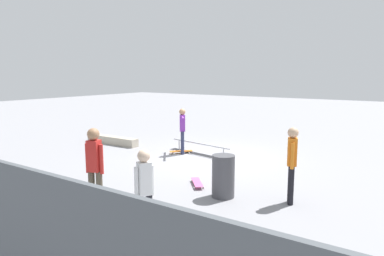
# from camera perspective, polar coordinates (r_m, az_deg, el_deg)

# --- Properties ---
(ground_plane) EXTENTS (60.00, 60.00, 0.00)m
(ground_plane) POSITION_cam_1_polar(r_m,az_deg,el_deg) (11.86, 2.53, -4.78)
(ground_plane) COLOR gray
(grind_rail) EXTENTS (2.76, 0.70, 0.41)m
(grind_rail) POSITION_cam_1_polar(r_m,az_deg,el_deg) (12.21, 1.32, -3.51)
(grind_rail) COLOR black
(grind_rail) RESTS_ON ground_plane
(skate_ledge) EXTENTS (2.48, 0.41, 0.31)m
(skate_ledge) POSITION_cam_1_polar(r_m,az_deg,el_deg) (14.38, -12.83, -1.95)
(skate_ledge) COLOR #B2A893
(skate_ledge) RESTS_ON ground_plane
(skater_main) EXTENTS (0.84, 1.06, 1.60)m
(skater_main) POSITION_cam_1_polar(r_m,az_deg,el_deg) (12.18, -1.57, 0.04)
(skater_main) COLOR #2D3351
(skater_main) RESTS_ON ground_plane
(skateboard_main) EXTENTS (0.68, 0.73, 0.09)m
(skateboard_main) POSITION_cam_1_polar(r_m,az_deg,el_deg) (12.42, -1.78, -3.80)
(skateboard_main) COLOR orange
(skateboard_main) RESTS_ON ground_plane
(bystander_orange_shirt) EXTENTS (0.26, 0.38, 1.67)m
(bystander_orange_shirt) POSITION_cam_1_polar(r_m,az_deg,el_deg) (7.82, 15.89, -5.16)
(bystander_orange_shirt) COLOR black
(bystander_orange_shirt) RESTS_ON ground_plane
(bystander_white_shirt) EXTENTS (0.25, 0.35, 1.56)m
(bystander_white_shirt) POSITION_cam_1_polar(r_m,az_deg,el_deg) (5.98, -7.72, -9.82)
(bystander_white_shirt) COLOR black
(bystander_white_shirt) RESTS_ON ground_plane
(bystander_red_shirt) EXTENTS (0.40, 0.26, 1.74)m
(bystander_red_shirt) POSITION_cam_1_polar(r_m,az_deg,el_deg) (7.21, -15.51, -5.98)
(bystander_red_shirt) COLOR brown
(bystander_red_shirt) RESTS_ON ground_plane
(loose_skateboard_pink) EXTENTS (0.68, 0.73, 0.09)m
(loose_skateboard_pink) POSITION_cam_1_polar(r_m,az_deg,el_deg) (8.95, 0.84, -8.83)
(loose_skateboard_pink) COLOR #E05993
(loose_skateboard_pink) RESTS_ON ground_plane
(trash_bin) EXTENTS (0.52, 0.52, 0.97)m
(trash_bin) POSITION_cam_1_polar(r_m,az_deg,el_deg) (8.07, 5.10, -7.78)
(trash_bin) COLOR #47474C
(trash_bin) RESTS_ON ground_plane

